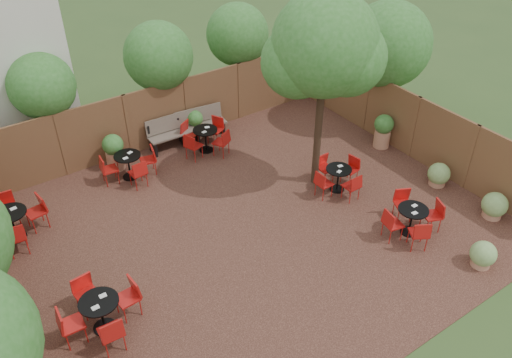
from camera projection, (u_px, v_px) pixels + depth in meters
ground at (249, 227)px, 13.58m from camera, size 80.00×80.00×0.00m
courtyard_paving at (249, 227)px, 13.57m from camera, size 12.00×10.00×0.02m
fence_back at (158, 116)px, 16.35m from camera, size 12.00×0.08×2.00m
fence_right at (414, 127)px, 15.78m from camera, size 0.08×10.00×2.00m
overhang_foliage at (122, 127)px, 12.27m from camera, size 15.96×10.65×2.71m
courtyard_tree at (324, 51)px, 12.90m from camera, size 2.81×2.71×5.45m
park_bench_left at (200, 123)px, 16.96m from camera, size 1.64×0.69×0.99m
park_bench_right at (173, 131)px, 16.49m from camera, size 1.65×0.57×1.01m
bistro_tables at (189, 203)px, 13.66m from camera, size 9.84×7.85×0.93m
planters at (192, 147)px, 15.64m from camera, size 11.58×4.39×1.12m
low_shrubs at (472, 208)px, 13.67m from camera, size 2.42×3.35×0.72m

